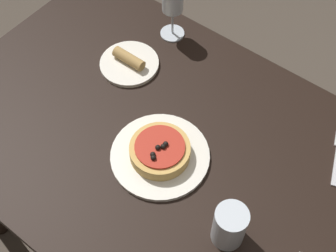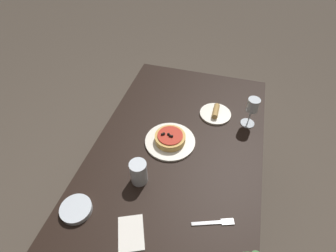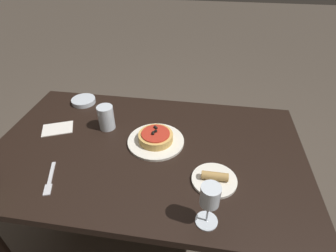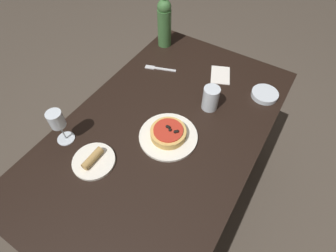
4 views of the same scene
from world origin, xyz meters
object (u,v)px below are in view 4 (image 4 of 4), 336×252
at_px(wine_glass, 57,121).
at_px(wine_bottle, 164,22).
at_px(side_bowl, 265,94).
at_px(pizza, 168,133).
at_px(fork, 158,68).
at_px(dinner_plate, 168,136).
at_px(water_cup, 211,98).
at_px(side_plate, 94,160).
at_px(dining_table, 164,140).

distance_m(wine_glass, wine_bottle, 0.82).
bearing_deg(wine_bottle, side_bowl, -99.30).
distance_m(pizza, fork, 0.46).
xyz_separation_m(pizza, wine_glass, (-0.24, 0.37, 0.09)).
bearing_deg(dinner_plate, wine_bottle, 33.61).
xyz_separation_m(wine_glass, water_cup, (0.50, -0.45, -0.06)).
relative_size(dinner_plate, wine_glass, 1.50).
bearing_deg(dinner_plate, fork, 38.55).
relative_size(dinner_plate, side_bowl, 1.97).
bearing_deg(side_plate, fork, 8.63).
distance_m(dinner_plate, fork, 0.46).
bearing_deg(wine_glass, side_bowl, -42.40).
bearing_deg(wine_bottle, dining_table, -148.23).
distance_m(wine_glass, side_plate, 0.21).
relative_size(dinner_plate, wine_bottle, 0.80).
bearing_deg(side_bowl, wine_glass, 137.60).
bearing_deg(wine_glass, dinner_plate, -56.88).
distance_m(dining_table, wine_glass, 0.48).
relative_size(wine_glass, water_cup, 1.44).
distance_m(dinner_plate, water_cup, 0.27).
relative_size(dining_table, side_plate, 7.87).
bearing_deg(dining_table, wine_bottle, 31.77).
bearing_deg(side_plate, dinner_plate, -35.91).
bearing_deg(side_bowl, water_cup, 136.33).
relative_size(wine_glass, fork, 1.01).
distance_m(wine_bottle, side_plate, 0.87).
bearing_deg(water_cup, fork, 73.52).
xyz_separation_m(dinner_plate, fork, (0.36, 0.29, -0.00)).
relative_size(wine_bottle, side_bowl, 2.47).
height_order(dinner_plate, wine_bottle, wine_bottle).
height_order(dinner_plate, fork, dinner_plate).
height_order(dining_table, water_cup, water_cup).
bearing_deg(side_bowl, wine_bottle, 80.70).
bearing_deg(dinner_plate, side_bowl, -30.47).
xyz_separation_m(dining_table, wine_glass, (-0.28, 0.33, 0.22)).
bearing_deg(side_plate, water_cup, -27.04).
height_order(pizza, fork, pizza).
relative_size(wine_glass, wine_bottle, 0.53).
relative_size(water_cup, side_bowl, 0.92).
bearing_deg(dining_table, dinner_plate, -124.89).
xyz_separation_m(water_cup, side_plate, (-0.52, 0.27, -0.05)).
height_order(dining_table, pizza, pizza).
bearing_deg(wine_bottle, water_cup, -124.96).
bearing_deg(dinner_plate, water_cup, -16.01).
relative_size(dinner_plate, water_cup, 2.16).
xyz_separation_m(water_cup, side_bowl, (0.21, -0.20, -0.05)).
relative_size(dining_table, wine_bottle, 4.28).
distance_m(dining_table, water_cup, 0.30).
xyz_separation_m(dinner_plate, side_bowl, (0.47, -0.27, 0.01)).
bearing_deg(dining_table, wine_glass, 130.06).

